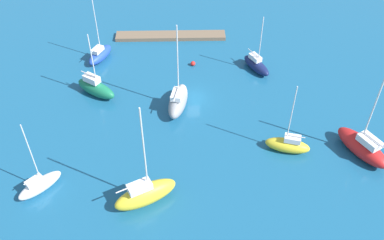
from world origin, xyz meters
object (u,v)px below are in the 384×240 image
sailboat_red_west_end (363,146)px  mooring_buoy_red (193,63)px  pier_dock (171,36)px  sailboat_green_mid_basin (96,88)px  sailboat_gray_far_north (178,100)px  sailboat_white_off_beacon (40,185)px  sailboat_yellow_along_channel (145,194)px  sailboat_yellow_near_pier (288,145)px  sailboat_navy_lone_north (256,65)px  sailboat_blue_east_end (100,54)px

sailboat_red_west_end → mooring_buoy_red: size_ratio=16.33×
pier_dock → sailboat_green_mid_basin: sailboat_green_mid_basin is taller
pier_dock → sailboat_gray_far_north: (-1.31, 18.47, 1.10)m
pier_dock → sailboat_white_off_beacon: sailboat_white_off_beacon is taller
pier_dock → sailboat_yellow_along_channel: size_ratio=1.36×
sailboat_red_west_end → sailboat_yellow_near_pier: sailboat_red_west_end is taller
pier_dock → sailboat_gray_far_north: sailboat_gray_far_north is taller
sailboat_navy_lone_north → sailboat_green_mid_basin: bearing=-106.2°
sailboat_blue_east_end → mooring_buoy_red: (-14.58, 1.92, -0.64)m
sailboat_gray_far_north → mooring_buoy_red: (-2.27, -10.18, -1.04)m
sailboat_blue_east_end → sailboat_green_mid_basin: size_ratio=1.02×
sailboat_red_west_end → sailboat_white_off_beacon: bearing=67.8°
pier_dock → sailboat_yellow_near_pier: (-14.83, 26.78, 0.71)m
sailboat_red_west_end → pier_dock: bearing=11.4°
pier_dock → sailboat_navy_lone_north: 16.37m
sailboat_yellow_near_pier → mooring_buoy_red: bearing=-43.3°
sailboat_white_off_beacon → sailboat_yellow_near_pier: bearing=-34.4°
sailboat_green_mid_basin → sailboat_navy_lone_north: (-23.59, -5.54, -0.28)m
sailboat_blue_east_end → sailboat_navy_lone_north: 24.43m
sailboat_green_mid_basin → sailboat_red_west_end: size_ratio=0.83×
sailboat_gray_far_north → sailboat_green_mid_basin: bearing=86.1°
sailboat_navy_lone_north → mooring_buoy_red: size_ratio=12.39×
sailboat_red_west_end → mooring_buoy_red: (20.21, -19.26, -0.92)m
sailboat_blue_east_end → mooring_buoy_red: 14.72m
sailboat_white_off_beacon → sailboat_navy_lone_north: bearing=-5.7°
sailboat_yellow_along_channel → mooring_buoy_red: 26.62m
pier_dock → mooring_buoy_red: (-3.58, 8.28, 0.06)m
sailboat_blue_east_end → sailboat_gray_far_north: (-12.31, 12.11, 0.41)m
sailboat_red_west_end → sailboat_white_off_beacon: (38.06, 4.79, -0.36)m
sailboat_blue_east_end → sailboat_red_west_end: size_ratio=0.84×
sailboat_navy_lone_north → mooring_buoy_red: bearing=-127.5°
sailboat_navy_lone_north → sailboat_yellow_along_channel: bearing=-61.6°
sailboat_green_mid_basin → sailboat_gray_far_north: (-11.69, 3.29, 0.17)m
sailboat_yellow_along_channel → sailboat_red_west_end: bearing=-12.7°
sailboat_blue_east_end → sailboat_green_mid_basin: sailboat_blue_east_end is taller
sailboat_yellow_near_pier → mooring_buoy_red: 21.66m
sailboat_white_off_beacon → sailboat_yellow_near_pier: size_ratio=0.99×
sailboat_gray_far_north → sailboat_white_off_beacon: 20.87m
sailboat_green_mid_basin → sailboat_gray_far_north: sailboat_gray_far_north is taller
pier_dock → sailboat_white_off_beacon: size_ratio=1.85×
sailboat_blue_east_end → sailboat_red_west_end: (-34.79, 21.19, 0.29)m
sailboat_white_off_beacon → mooring_buoy_red: (-17.85, -24.06, -0.56)m
sailboat_blue_east_end → pier_dock: bearing=-34.7°
sailboat_yellow_near_pier → mooring_buoy_red: (11.25, -18.50, -0.65)m
sailboat_yellow_along_channel → mooring_buoy_red: (-5.82, -25.95, -1.05)m
pier_dock → sailboat_red_west_end: sailboat_red_west_end is taller
sailboat_yellow_along_channel → sailboat_yellow_near_pier: size_ratio=1.36×
sailboat_yellow_along_channel → sailboat_navy_lone_north: size_ratio=1.48×
pier_dock → sailboat_green_mid_basin: size_ratio=1.84×
sailboat_gray_far_north → sailboat_yellow_near_pier: size_ratio=1.27×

